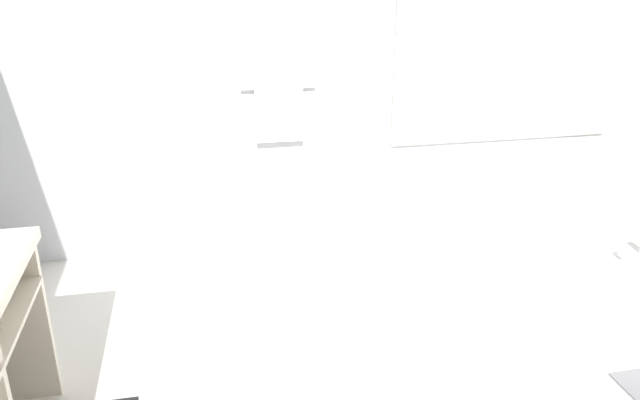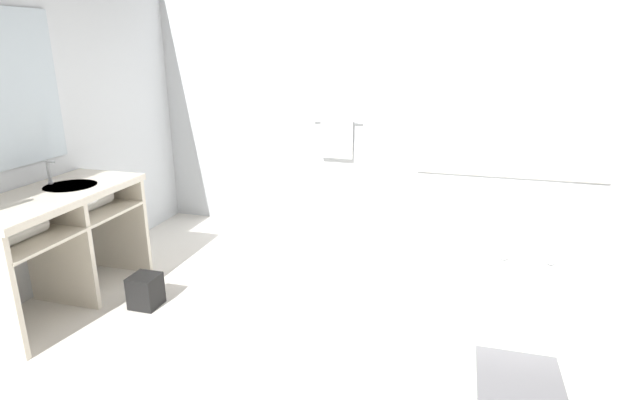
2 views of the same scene
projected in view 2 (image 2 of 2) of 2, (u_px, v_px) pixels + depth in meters
The scene contains 7 objects.
ground_plane at pixel (300, 349), 3.19m from camera, with size 16.00×16.00×0.00m, color silver.
wall_back_with_blinds at pixel (374, 101), 4.83m from camera, with size 7.40×0.13×2.70m.
vanity_counter at pixel (57, 223), 3.59m from camera, with size 0.64×1.34×0.87m.
sink_faucet at pixel (49, 173), 3.71m from camera, with size 0.09×0.04×0.18m.
bathtub at pixel (512, 251), 3.96m from camera, with size 1.07×1.75×0.66m.
waste_bin at pixel (146, 291), 3.69m from camera, with size 0.20×0.20×0.24m.
bath_mat at pixel (521, 386), 2.84m from camera, with size 0.48×0.67×0.02m.
Camera 2 is at (0.88, -2.62, 1.86)m, focal length 28.00 mm.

